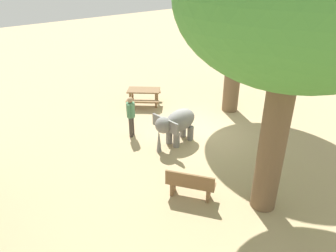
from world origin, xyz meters
TOP-DOWN VIEW (x-y plane):
  - ground_plane at (0.00, 0.00)m, footprint 60.00×60.00m
  - elephant at (-0.15, 1.12)m, footprint 1.26×1.87m
  - person_handler at (1.42, 2.04)m, footprint 0.33×0.43m
  - wooden_bench at (-2.72, 2.96)m, footprint 1.40×1.08m
  - picnic_table_near at (3.54, -0.19)m, footprint 2.11×2.11m

SIDE VIEW (x-z plane):
  - ground_plane at x=0.00m, z-range 0.00..0.00m
  - wooden_bench at x=-2.72m, z-range 0.03..0.91m
  - picnic_table_near at x=3.54m, z-range 0.20..0.98m
  - elephant at x=-0.15m, z-range 0.18..1.48m
  - person_handler at x=1.42m, z-range 0.14..1.76m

